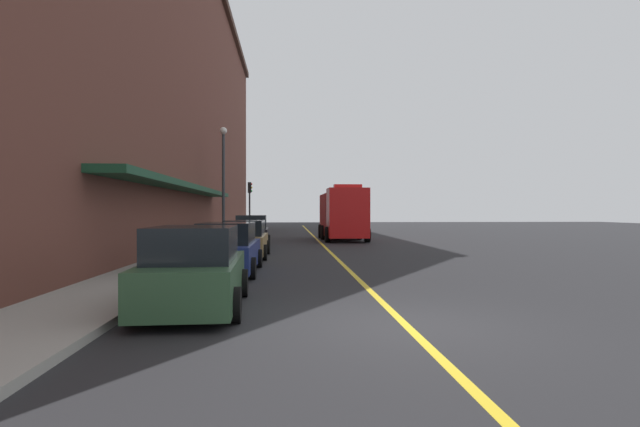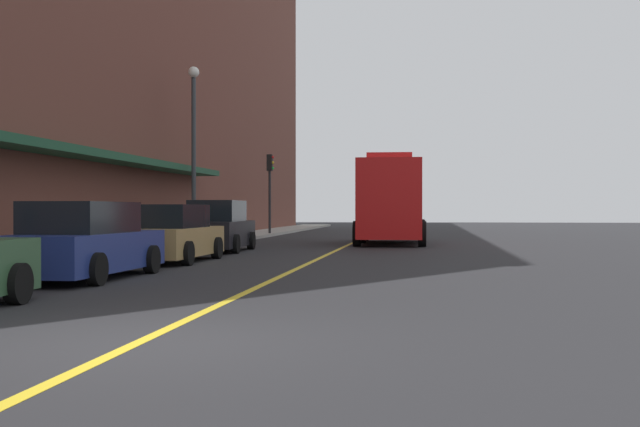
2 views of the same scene
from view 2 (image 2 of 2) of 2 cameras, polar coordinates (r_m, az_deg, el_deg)
name	(u,v)px [view 2 (image 2 of 2)]	position (r m, az deg, el deg)	size (l,w,h in m)	color
ground_plane	(351,244)	(33.60, 2.21, -2.18)	(112.00, 112.00, 0.00)	#232326
sidewalk_left	(208,241)	(34.72, -8.04, -1.98)	(2.40, 70.00, 0.15)	#9E9B93
lane_center_stripe	(351,244)	(33.60, 2.21, -2.18)	(0.16, 70.00, 0.01)	gold
brick_building_left	(20,14)	(37.71, -20.64, 13.18)	(14.81, 64.00, 19.74)	brown
parked_car_1	(85,243)	(17.37, -16.43, -2.01)	(2.00, 4.84, 1.62)	navy
parked_car_2	(172,235)	(22.46, -10.55, -1.51)	(1.98, 4.66, 1.59)	#A5844C
parked_car_3	(219,228)	(27.75, -7.26, -1.01)	(2.05, 4.54, 1.76)	black
fire_truck	(391,203)	(33.91, 5.13, 0.79)	(2.93, 7.66, 3.67)	red
parking_meter_0	(179,221)	(28.02, -10.05, -0.52)	(0.14, 0.18, 1.33)	#4C4C51
street_lamp_left	(194,135)	(31.96, -9.02, 5.58)	(0.44, 0.44, 6.94)	#33383D
traffic_light_near	(270,178)	(43.57, -3.60, 2.54)	(0.38, 0.36, 4.30)	#232326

